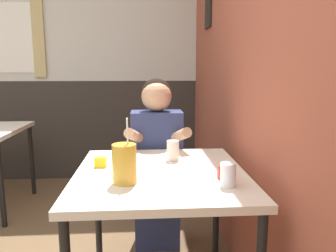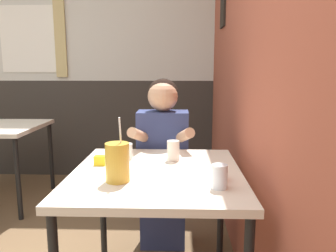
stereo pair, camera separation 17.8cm
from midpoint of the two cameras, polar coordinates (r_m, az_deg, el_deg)
name	(u,v)px [view 2 (the right image)]	position (r m, az deg, el deg)	size (l,w,h in m)	color
brick_wall_right	(236,52)	(2.46, 13.92, 12.42)	(0.08, 4.49, 2.70)	#9E4C38
back_wall	(79,57)	(3.82, -13.98, 11.55)	(5.95, 0.09, 2.70)	silver
main_table	(157,184)	(1.67, 1.14, -10.14)	(0.84, 0.89, 0.73)	beige
person_seated	(163,160)	(2.24, 1.38, -6.04)	(0.42, 0.40, 1.17)	navy
cocktail_pitcher	(117,162)	(1.48, -5.42, -6.36)	(0.11, 0.11, 0.30)	gold
glass_near_pitcher	(219,177)	(1.44, 12.50, -8.65)	(0.07, 0.07, 0.10)	silver
glass_center	(126,151)	(1.85, -4.62, -4.48)	(0.07, 0.07, 0.09)	silver
glass_far_side	(173,151)	(1.83, 3.71, -4.32)	(0.07, 0.07, 0.11)	silver
glass_by_brick	(118,163)	(1.62, -5.60, -6.47)	(0.08, 0.08, 0.10)	silver
condiment_ketchup	(219,175)	(1.54, 12.17, -8.39)	(0.06, 0.04, 0.05)	#B7140F
condiment_mustard	(100,160)	(1.76, -8.92, -5.97)	(0.06, 0.04, 0.05)	yellow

